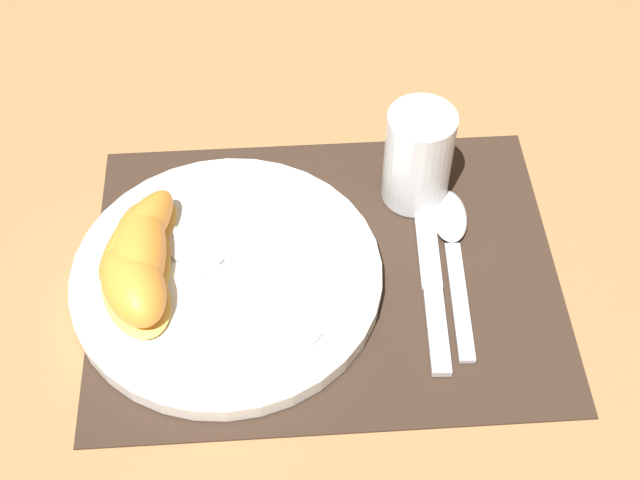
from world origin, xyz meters
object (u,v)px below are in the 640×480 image
at_px(plate, 227,277).
at_px(citrus_wedge_1, 137,261).
at_px(juice_glass, 418,161).
at_px(citrus_wedge_0, 138,239).
at_px(fork, 220,274).
at_px(knife, 431,274).
at_px(spoon, 452,237).
at_px(citrus_wedge_2, 134,285).

height_order(plate, citrus_wedge_1, citrus_wedge_1).
distance_m(juice_glass, citrus_wedge_0, 0.27).
bearing_deg(fork, citrus_wedge_1, 174.58).
relative_size(knife, citrus_wedge_0, 1.82).
height_order(spoon, fork, fork).
bearing_deg(citrus_wedge_0, plate, -19.77).
height_order(fork, citrus_wedge_2, citrus_wedge_2).
height_order(citrus_wedge_0, citrus_wedge_1, citrus_wedge_1).
height_order(juice_glass, citrus_wedge_2, juice_glass).
height_order(spoon, citrus_wedge_0, citrus_wedge_0).
bearing_deg(fork, citrus_wedge_0, 155.60).
height_order(plate, spoon, plate).
xyz_separation_m(juice_glass, knife, (0.00, -0.10, -0.04)).
xyz_separation_m(spoon, citrus_wedge_2, (-0.28, -0.06, 0.03)).
bearing_deg(plate, juice_glass, 27.94).
xyz_separation_m(plate, knife, (0.18, -0.00, -0.01)).
relative_size(plate, spoon, 1.45).
height_order(citrus_wedge_1, citrus_wedge_2, same).
relative_size(juice_glass, citrus_wedge_1, 0.77).
bearing_deg(knife, spoon, 57.52).
distance_m(knife, citrus_wedge_2, 0.26).
xyz_separation_m(plate, spoon, (0.21, 0.03, -0.00)).
height_order(juice_glass, spoon, juice_glass).
bearing_deg(citrus_wedge_1, citrus_wedge_0, 93.68).
relative_size(fork, citrus_wedge_1, 1.16).
bearing_deg(spoon, knife, -122.48).
relative_size(juice_glass, spoon, 0.53).
height_order(knife, spoon, spoon).
relative_size(citrus_wedge_0, citrus_wedge_2, 1.13).
xyz_separation_m(knife, fork, (-0.19, -0.00, 0.02)).
xyz_separation_m(knife, citrus_wedge_1, (-0.26, 0.01, 0.03)).
height_order(fork, citrus_wedge_1, citrus_wedge_1).
relative_size(spoon, citrus_wedge_2, 1.77).
xyz_separation_m(juice_glass, citrus_wedge_0, (-0.26, -0.07, -0.01)).
distance_m(spoon, citrus_wedge_1, 0.29).
relative_size(plate, citrus_wedge_0, 2.27).
xyz_separation_m(citrus_wedge_0, citrus_wedge_1, (0.00, -0.03, 0.00)).
xyz_separation_m(knife, spoon, (0.02, 0.04, 0.00)).
bearing_deg(spoon, fork, -169.55).
relative_size(juice_glass, citrus_wedge_0, 0.83).
relative_size(knife, fork, 1.44).
height_order(juice_glass, citrus_wedge_0, juice_glass).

